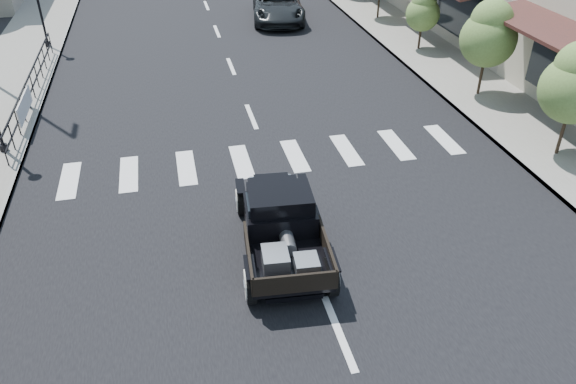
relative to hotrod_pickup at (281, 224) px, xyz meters
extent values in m
plane|color=black|center=(0.54, 0.29, -0.75)|extent=(120.00, 120.00, 0.00)
cube|color=black|center=(0.54, 15.29, -0.74)|extent=(14.00, 80.00, 0.02)
cube|color=gray|center=(-7.96, 15.29, -0.68)|extent=(3.00, 80.00, 0.15)
cube|color=gray|center=(9.04, 15.29, -0.68)|extent=(3.00, 80.00, 0.15)
imported|color=black|center=(3.85, 18.63, -0.01)|extent=(3.27, 5.68, 1.49)
camera|label=1|loc=(-2.10, -9.92, 7.31)|focal=35.00mm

